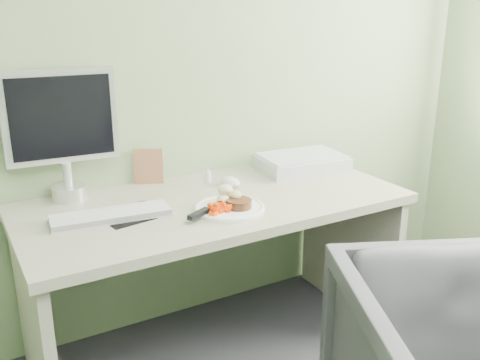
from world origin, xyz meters
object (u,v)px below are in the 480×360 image
desk (215,239)px  monitor (61,128)px  scanner (301,163)px  plate (230,209)px

desk → monitor: (-0.53, 0.31, 0.49)m
scanner → plate: bearing=-145.2°
monitor → plate: bearing=-37.3°
desk → monitor: bearing=149.2°
desk → scanner: size_ratio=3.85×
desk → scanner: 0.63m
monitor → scanner: bearing=-3.6°
desk → monitor: 0.78m
scanner → monitor: bearing=178.6°
desk → monitor: monitor is taller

